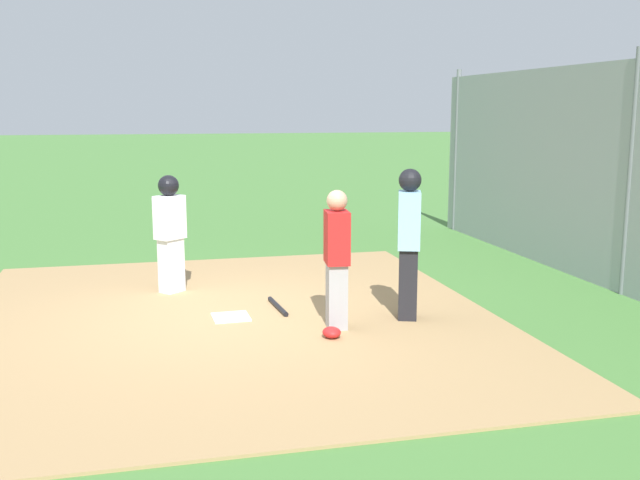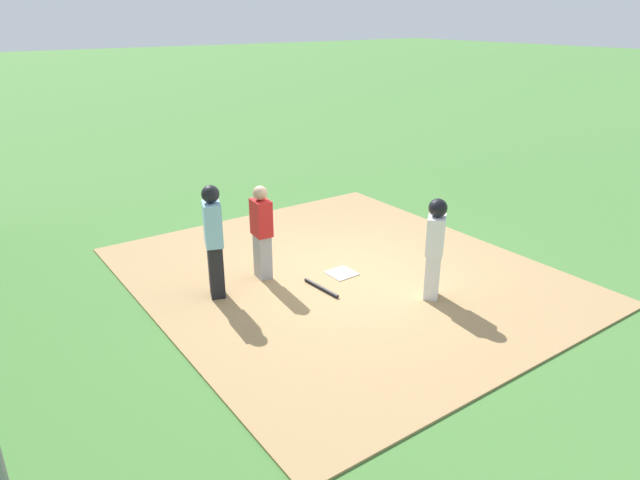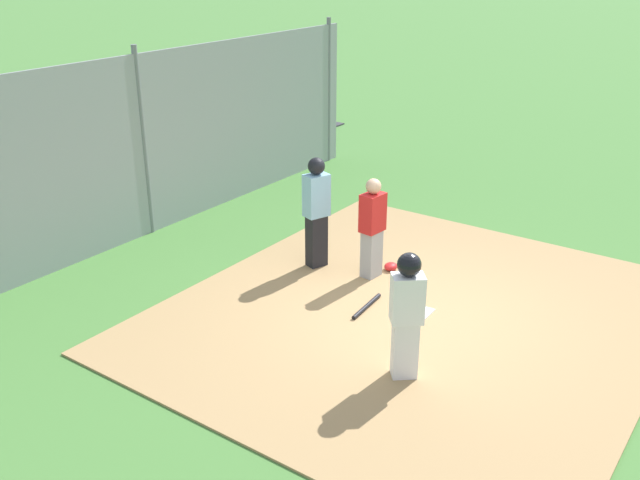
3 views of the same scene
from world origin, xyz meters
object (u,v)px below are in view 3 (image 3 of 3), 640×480
(catcher, at_px, (372,227))
(home_plate, at_px, (415,312))
(parked_car_white, at_px, (148,134))
(runner, at_px, (407,308))
(baseball_bat, at_px, (367,306))
(parked_car_dark, at_px, (205,106))
(catcher_mask, at_px, (391,266))
(umpire, at_px, (316,210))

(catcher, bearing_deg, home_plate, -24.36)
(home_plate, height_order, parked_car_white, parked_car_white)
(catcher, bearing_deg, runner, -44.11)
(runner, relative_size, baseball_bat, 2.01)
(catcher, bearing_deg, parked_car_white, 168.03)
(parked_car_dark, bearing_deg, parked_car_white, 16.71)
(catcher_mask, bearing_deg, baseball_bat, 15.53)
(baseball_bat, relative_size, parked_car_white, 0.19)
(catcher, height_order, parked_car_dark, catcher)
(parked_car_white, bearing_deg, catcher, 77.38)
(home_plate, height_order, baseball_bat, baseball_bat)
(catcher_mask, distance_m, parked_car_white, 8.46)
(umpire, relative_size, catcher_mask, 7.58)
(home_plate, bearing_deg, catcher, -120.62)
(baseball_bat, bearing_deg, parked_car_dark, -129.59)
(catcher, distance_m, runner, 2.82)
(home_plate, relative_size, baseball_bat, 0.54)
(home_plate, relative_size, parked_car_white, 0.10)
(catcher, relative_size, umpire, 0.88)
(home_plate, relative_size, catcher, 0.27)
(parked_car_dark, bearing_deg, runner, 51.48)
(catcher, relative_size, catcher_mask, 6.70)
(home_plate, xyz_separation_m, catcher, (-0.68, -1.15, 0.82))
(home_plate, relative_size, umpire, 0.24)
(catcher, xyz_separation_m, parked_car_white, (-2.63, -7.98, -0.25))
(runner, height_order, parked_car_dark, runner)
(catcher, relative_size, runner, 0.99)
(catcher, xyz_separation_m, runner, (2.17, 1.80, 0.09))
(catcher, xyz_separation_m, catcher_mask, (-0.36, 0.15, -0.77))
(catcher, height_order, umpire, umpire)
(catcher, xyz_separation_m, parked_car_dark, (-5.73, -9.06, -0.25))
(home_plate, height_order, catcher_mask, catcher_mask)
(catcher_mask, bearing_deg, parked_car_dark, -120.24)
(home_plate, distance_m, baseball_bat, 0.69)
(runner, distance_m, parked_car_dark, 13.43)
(catcher, distance_m, parked_car_white, 8.40)
(runner, distance_m, parked_car_white, 10.89)
(parked_car_dark, bearing_deg, catcher, 55.20)
(catcher, xyz_separation_m, umpire, (0.17, -0.94, 0.13))
(parked_car_white, bearing_deg, parked_car_dark, -155.21)
(runner, distance_m, baseball_bat, 1.97)
(runner, relative_size, catcher_mask, 6.78)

